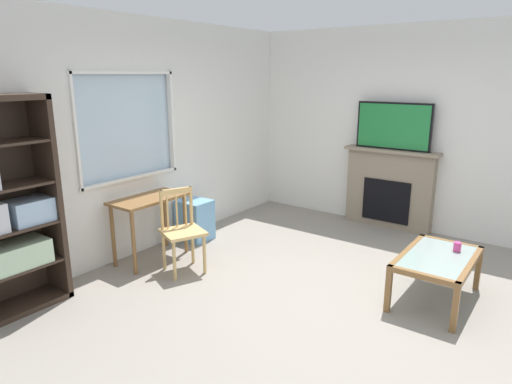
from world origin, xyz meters
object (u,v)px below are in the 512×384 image
at_px(sippy_cup, 457,247).
at_px(desk_under_window, 149,209).
at_px(wooden_chair, 182,230).
at_px(tv, 394,126).
at_px(plastic_drawer_unit, 195,220).
at_px(fireplace, 389,188).
at_px(coffee_table, 437,262).

bearing_deg(sippy_cup, desk_under_window, 110.63).
distance_m(wooden_chair, tv, 3.16).
xyz_separation_m(desk_under_window, sippy_cup, (1.15, -3.04, -0.11)).
relative_size(plastic_drawer_unit, tv, 0.52).
bearing_deg(sippy_cup, wooden_chair, 114.53).
height_order(desk_under_window, fireplace, fireplace).
distance_m(desk_under_window, wooden_chair, 0.54).
distance_m(wooden_chair, coffee_table, 2.59).
distance_m(wooden_chair, fireplace, 3.03).
bearing_deg(wooden_chair, coffee_table, -68.92).
bearing_deg(coffee_table, sippy_cup, -26.94).
bearing_deg(sippy_cup, plastic_drawer_unit, 96.75).
height_order(desk_under_window, coffee_table, desk_under_window).
bearing_deg(plastic_drawer_unit, fireplace, -43.23).
bearing_deg(wooden_chair, sippy_cup, -65.47).
relative_size(wooden_chair, fireplace, 0.70).
bearing_deg(sippy_cup, tv, 38.39).
bearing_deg(fireplace, desk_under_window, 146.79).
height_order(desk_under_window, plastic_drawer_unit, desk_under_window).
relative_size(fireplace, sippy_cup, 14.31).
relative_size(wooden_chair, tv, 0.89).
xyz_separation_m(desk_under_window, plastic_drawer_unit, (0.78, 0.05, -0.35)).
xyz_separation_m(plastic_drawer_unit, tv, (1.94, -1.84, 1.16)).
xyz_separation_m(fireplace, coffee_table, (-1.82, -1.14, -0.17)).
height_order(wooden_chair, sippy_cup, wooden_chair).
bearing_deg(coffee_table, plastic_drawer_unit, 92.76).
bearing_deg(tv, desk_under_window, 146.62).
distance_m(desk_under_window, tv, 3.36).
xyz_separation_m(wooden_chair, plastic_drawer_unit, (0.79, 0.57, -0.20)).
xyz_separation_m(tv, coffee_table, (-1.80, -1.14, -1.03)).
bearing_deg(plastic_drawer_unit, desk_under_window, -176.33).
relative_size(desk_under_window, wooden_chair, 0.96).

